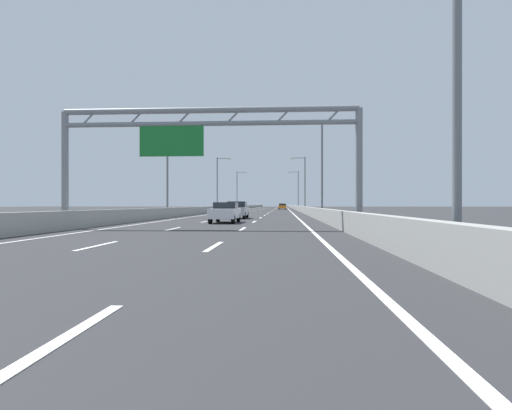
# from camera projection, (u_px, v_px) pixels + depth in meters

# --- Properties ---
(ground_plane) EXTENTS (260.00, 260.00, 0.00)m
(ground_plane) POSITION_uv_depth(u_px,v_px,m) (266.00, 210.00, 100.25)
(ground_plane) COLOR #2D2D30
(lane_dash_left_1) EXTENTS (0.16, 3.00, 0.01)m
(lane_dash_left_1) POSITION_uv_depth(u_px,v_px,m) (98.00, 246.00, 13.04)
(lane_dash_left_1) COLOR white
(lane_dash_left_1) RESTS_ON ground_plane
(lane_dash_left_2) EXTENTS (0.16, 3.00, 0.01)m
(lane_dash_left_2) POSITION_uv_depth(u_px,v_px,m) (173.00, 229.00, 22.02)
(lane_dash_left_2) COLOR white
(lane_dash_left_2) RESTS_ON ground_plane
(lane_dash_left_3) EXTENTS (0.16, 3.00, 0.01)m
(lane_dash_left_3) POSITION_uv_depth(u_px,v_px,m) (205.00, 222.00, 31.00)
(lane_dash_left_3) COLOR white
(lane_dash_left_3) RESTS_ON ground_plane
(lane_dash_left_4) EXTENTS (0.16, 3.00, 0.01)m
(lane_dash_left_4) POSITION_uv_depth(u_px,v_px,m) (222.00, 218.00, 39.98)
(lane_dash_left_4) COLOR white
(lane_dash_left_4) RESTS_ON ground_plane
(lane_dash_left_5) EXTENTS (0.16, 3.00, 0.01)m
(lane_dash_left_5) POSITION_uv_depth(u_px,v_px,m) (234.00, 215.00, 48.97)
(lane_dash_left_5) COLOR white
(lane_dash_left_5) RESTS_ON ground_plane
(lane_dash_left_6) EXTENTS (0.16, 3.00, 0.01)m
(lane_dash_left_6) POSITION_uv_depth(u_px,v_px,m) (241.00, 214.00, 57.95)
(lane_dash_left_6) COLOR white
(lane_dash_left_6) RESTS_ON ground_plane
(lane_dash_left_7) EXTENTS (0.16, 3.00, 0.01)m
(lane_dash_left_7) POSITION_uv_depth(u_px,v_px,m) (247.00, 212.00, 66.93)
(lane_dash_left_7) COLOR white
(lane_dash_left_7) RESTS_ON ground_plane
(lane_dash_left_8) EXTENTS (0.16, 3.00, 0.01)m
(lane_dash_left_8) POSITION_uv_depth(u_px,v_px,m) (251.00, 211.00, 75.91)
(lane_dash_left_8) COLOR white
(lane_dash_left_8) RESTS_ON ground_plane
(lane_dash_left_9) EXTENTS (0.16, 3.00, 0.01)m
(lane_dash_left_9) POSITION_uv_depth(u_px,v_px,m) (254.00, 211.00, 84.89)
(lane_dash_left_9) COLOR white
(lane_dash_left_9) RESTS_ON ground_plane
(lane_dash_left_10) EXTENTS (0.16, 3.00, 0.01)m
(lane_dash_left_10) POSITION_uv_depth(u_px,v_px,m) (257.00, 210.00, 93.88)
(lane_dash_left_10) COLOR white
(lane_dash_left_10) RESTS_ON ground_plane
(lane_dash_left_11) EXTENTS (0.16, 3.00, 0.01)m
(lane_dash_left_11) POSITION_uv_depth(u_px,v_px,m) (259.00, 209.00, 102.86)
(lane_dash_left_11) COLOR white
(lane_dash_left_11) RESTS_ON ground_plane
(lane_dash_left_12) EXTENTS (0.16, 3.00, 0.01)m
(lane_dash_left_12) POSITION_uv_depth(u_px,v_px,m) (261.00, 209.00, 111.84)
(lane_dash_left_12) COLOR white
(lane_dash_left_12) RESTS_ON ground_plane
(lane_dash_left_13) EXTENTS (0.16, 3.00, 0.01)m
(lane_dash_left_13) POSITION_uv_depth(u_px,v_px,m) (263.00, 209.00, 120.82)
(lane_dash_left_13) COLOR white
(lane_dash_left_13) RESTS_ON ground_plane
(lane_dash_left_14) EXTENTS (0.16, 3.00, 0.01)m
(lane_dash_left_14) POSITION_uv_depth(u_px,v_px,m) (264.00, 208.00, 129.80)
(lane_dash_left_14) COLOR white
(lane_dash_left_14) RESTS_ON ground_plane
(lane_dash_left_15) EXTENTS (0.16, 3.00, 0.01)m
(lane_dash_left_15) POSITION_uv_depth(u_px,v_px,m) (266.00, 208.00, 138.79)
(lane_dash_left_15) COLOR white
(lane_dash_left_15) RESTS_ON ground_plane
(lane_dash_left_16) EXTENTS (0.16, 3.00, 0.01)m
(lane_dash_left_16) POSITION_uv_depth(u_px,v_px,m) (267.00, 208.00, 147.77)
(lane_dash_left_16) COLOR white
(lane_dash_left_16) RESTS_ON ground_plane
(lane_dash_left_17) EXTENTS (0.16, 3.00, 0.01)m
(lane_dash_left_17) POSITION_uv_depth(u_px,v_px,m) (268.00, 208.00, 156.75)
(lane_dash_left_17) COLOR white
(lane_dash_left_17) RESTS_ON ground_plane
(lane_dash_right_0) EXTENTS (0.16, 3.00, 0.01)m
(lane_dash_right_0) POSITION_uv_depth(u_px,v_px,m) (52.00, 346.00, 3.83)
(lane_dash_right_0) COLOR white
(lane_dash_right_0) RESTS_ON ground_plane
(lane_dash_right_1) EXTENTS (0.16, 3.00, 0.01)m
(lane_dash_right_1) POSITION_uv_depth(u_px,v_px,m) (214.00, 246.00, 12.81)
(lane_dash_right_1) COLOR white
(lane_dash_right_1) RESTS_ON ground_plane
(lane_dash_right_2) EXTENTS (0.16, 3.00, 0.01)m
(lane_dash_right_2) POSITION_uv_depth(u_px,v_px,m) (242.00, 229.00, 21.79)
(lane_dash_right_2) COLOR white
(lane_dash_right_2) RESTS_ON ground_plane
(lane_dash_right_3) EXTENTS (0.16, 3.00, 0.01)m
(lane_dash_right_3) POSITION_uv_depth(u_px,v_px,m) (254.00, 222.00, 30.77)
(lane_dash_right_3) COLOR white
(lane_dash_right_3) RESTS_ON ground_plane
(lane_dash_right_4) EXTENTS (0.16, 3.00, 0.01)m
(lane_dash_right_4) POSITION_uv_depth(u_px,v_px,m) (261.00, 218.00, 39.76)
(lane_dash_right_4) COLOR white
(lane_dash_right_4) RESTS_ON ground_plane
(lane_dash_right_5) EXTENTS (0.16, 3.00, 0.01)m
(lane_dash_right_5) POSITION_uv_depth(u_px,v_px,m) (265.00, 215.00, 48.74)
(lane_dash_right_5) COLOR white
(lane_dash_right_5) RESTS_ON ground_plane
(lane_dash_right_6) EXTENTS (0.16, 3.00, 0.01)m
(lane_dash_right_6) POSITION_uv_depth(u_px,v_px,m) (268.00, 214.00, 57.72)
(lane_dash_right_6) COLOR white
(lane_dash_right_6) RESTS_ON ground_plane
(lane_dash_right_7) EXTENTS (0.16, 3.00, 0.01)m
(lane_dash_right_7) POSITION_uv_depth(u_px,v_px,m) (270.00, 212.00, 66.70)
(lane_dash_right_7) COLOR white
(lane_dash_right_7) RESTS_ON ground_plane
(lane_dash_right_8) EXTENTS (0.16, 3.00, 0.01)m
(lane_dash_right_8) POSITION_uv_depth(u_px,v_px,m) (271.00, 211.00, 75.68)
(lane_dash_right_8) COLOR white
(lane_dash_right_8) RESTS_ON ground_plane
(lane_dash_right_9) EXTENTS (0.16, 3.00, 0.01)m
(lane_dash_right_9) POSITION_uv_depth(u_px,v_px,m) (273.00, 211.00, 84.67)
(lane_dash_right_9) COLOR white
(lane_dash_right_9) RESTS_ON ground_plane
(lane_dash_right_10) EXTENTS (0.16, 3.00, 0.01)m
(lane_dash_right_10) POSITION_uv_depth(u_px,v_px,m) (274.00, 210.00, 93.65)
(lane_dash_right_10) COLOR white
(lane_dash_right_10) RESTS_ON ground_plane
(lane_dash_right_11) EXTENTS (0.16, 3.00, 0.01)m
(lane_dash_right_11) POSITION_uv_depth(u_px,v_px,m) (274.00, 209.00, 102.63)
(lane_dash_right_11) COLOR white
(lane_dash_right_11) RESTS_ON ground_plane
(lane_dash_right_12) EXTENTS (0.16, 3.00, 0.01)m
(lane_dash_right_12) POSITION_uv_depth(u_px,v_px,m) (275.00, 209.00, 111.61)
(lane_dash_right_12) COLOR white
(lane_dash_right_12) RESTS_ON ground_plane
(lane_dash_right_13) EXTENTS (0.16, 3.00, 0.01)m
(lane_dash_right_13) POSITION_uv_depth(u_px,v_px,m) (276.00, 209.00, 120.59)
(lane_dash_right_13) COLOR white
(lane_dash_right_13) RESTS_ON ground_plane
(lane_dash_right_14) EXTENTS (0.16, 3.00, 0.01)m
(lane_dash_right_14) POSITION_uv_depth(u_px,v_px,m) (276.00, 208.00, 129.58)
(lane_dash_right_14) COLOR white
(lane_dash_right_14) RESTS_ON ground_plane
(lane_dash_right_15) EXTENTS (0.16, 3.00, 0.01)m
(lane_dash_right_15) POSITION_uv_depth(u_px,v_px,m) (277.00, 208.00, 138.56)
(lane_dash_right_15) COLOR white
(lane_dash_right_15) RESTS_ON ground_plane
(lane_dash_right_16) EXTENTS (0.16, 3.00, 0.01)m
(lane_dash_right_16) POSITION_uv_depth(u_px,v_px,m) (277.00, 208.00, 147.54)
(lane_dash_right_16) COLOR white
(lane_dash_right_16) RESTS_ON ground_plane
(lane_dash_right_17) EXTENTS (0.16, 3.00, 0.01)m
(lane_dash_right_17) POSITION_uv_depth(u_px,v_px,m) (277.00, 208.00, 156.52)
(lane_dash_right_17) COLOR white
(lane_dash_right_17) RESTS_ON ground_plane
(edge_line_left) EXTENTS (0.16, 176.00, 0.01)m
(edge_line_left) POSITION_uv_depth(u_px,v_px,m) (239.00, 210.00, 88.60)
(edge_line_left) COLOR white
(edge_line_left) RESTS_ON ground_plane
(edge_line_right) EXTENTS (0.16, 176.00, 0.01)m
(edge_line_right) POSITION_uv_depth(u_px,v_px,m) (290.00, 210.00, 87.94)
(edge_line_right) COLOR white
(edge_line_right) RESTS_ON ground_plane
(barrier_left) EXTENTS (0.45, 220.00, 0.95)m
(barrier_left) POSITION_uv_depth(u_px,v_px,m) (241.00, 207.00, 110.66)
(barrier_left) COLOR #9E9E99
(barrier_left) RESTS_ON ground_plane
(barrier_right) EXTENTS (0.45, 220.00, 0.95)m
(barrier_right) POSITION_uv_depth(u_px,v_px,m) (295.00, 207.00, 109.79)
(barrier_right) COLOR #9E9E99
(barrier_right) RESTS_ON ground_plane
(sign_gantry) EXTENTS (15.88, 0.36, 6.36)m
(sign_gantry) POSITION_uv_depth(u_px,v_px,m) (204.00, 136.00, 22.27)
(sign_gantry) COLOR gray
(sign_gantry) RESTS_ON ground_plane
(streetlamp_right_near) EXTENTS (2.58, 0.28, 9.50)m
(streetlamp_right_near) POSITION_uv_depth(u_px,v_px,m) (446.00, 17.00, 9.37)
(streetlamp_right_near) COLOR slate
(streetlamp_right_near) RESTS_ON ground_plane
(streetlamp_left_mid) EXTENTS (2.58, 0.28, 9.50)m
(streetlamp_left_mid) POSITION_uv_depth(u_px,v_px,m) (170.00, 163.00, 42.66)
(streetlamp_left_mid) COLOR slate
(streetlamp_left_mid) RESTS_ON ground_plane
(streetlamp_right_mid) EXTENTS (2.58, 0.28, 9.50)m
(streetlamp_right_mid) POSITION_uv_depth(u_px,v_px,m) (320.00, 162.00, 41.72)
(streetlamp_right_mid) COLOR slate
(streetlamp_right_mid) RESTS_ON ground_plane
(streetlamp_left_far) EXTENTS (2.58, 0.28, 9.50)m
(streetlamp_left_far) POSITION_uv_depth(u_px,v_px,m) (219.00, 181.00, 75.01)
(streetlamp_left_far) COLOR slate
(streetlamp_left_far) RESTS_ON ground_plane
(streetlamp_right_far) EXTENTS (2.58, 0.28, 9.50)m
(streetlamp_right_far) POSITION_uv_depth(u_px,v_px,m) (304.00, 181.00, 74.06)
(streetlamp_right_far) COLOR slate
(streetlamp_right_far) RESTS_ON ground_plane
(streetlamp_left_distant) EXTENTS (2.58, 0.28, 9.50)m
(streetlamp_left_distant) POSITION_uv_depth(u_px,v_px,m) (238.00, 188.00, 107.35)
(streetlamp_left_distant) COLOR slate
(streetlamp_left_distant) RESTS_ON ground_plane
(streetlamp_right_distant) EXTENTS (2.58, 0.28, 9.50)m
(streetlamp_right_distant) POSITION_uv_depth(u_px,v_px,m) (297.00, 188.00, 106.41)
(streetlamp_right_distant) COLOR slate
(streetlamp_right_distant) RESTS_ON ground_plane
(orange_car) EXTENTS (1.84, 4.31, 1.42)m
(orange_car) POSITION_uv_depth(u_px,v_px,m) (282.00, 206.00, 100.69)
(orange_car) COLOR orange
(orange_car) RESTS_ON ground_plane
(white_car) EXTENTS (1.72, 4.40, 1.41)m
(white_car) POSITION_uv_depth(u_px,v_px,m) (225.00, 212.00, 29.37)
(white_car) COLOR silver
(white_car) RESTS_ON ground_plane
(green_car) EXTENTS (1.75, 4.48, 1.48)m
(green_car) POSITION_uv_depth(u_px,v_px,m) (282.00, 206.00, 125.43)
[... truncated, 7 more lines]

